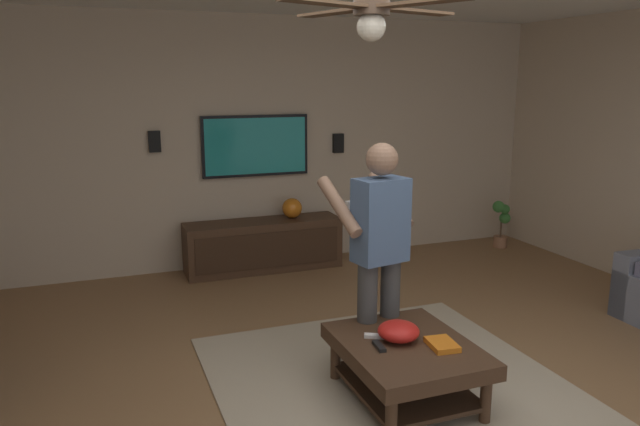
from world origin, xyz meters
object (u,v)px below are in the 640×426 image
(vase_round, at_px, (292,208))
(ceiling_fan, at_px, (372,13))
(coffee_table, at_px, (406,358))
(media_console, at_px, (263,245))
(remote_white, at_px, (376,336))
(remote_black, at_px, (379,346))
(person_standing, at_px, (379,245))
(wall_speaker_right, at_px, (155,142))
(tv, at_px, (256,146))
(wall_speaker_left, at_px, (338,143))
(potted_plant_short, at_px, (501,222))
(book, at_px, (442,344))
(bowl, at_px, (399,331))

(vase_round, height_order, ceiling_fan, ceiling_fan)
(coffee_table, bearing_deg, ceiling_fan, 99.75)
(media_console, distance_m, remote_white, 2.91)
(remote_black, relative_size, vase_round, 0.68)
(person_standing, height_order, wall_speaker_right, person_standing)
(media_console, xyz_separation_m, tv, (0.24, 0.00, 1.07))
(media_console, xyz_separation_m, wall_speaker_left, (0.25, -0.98, 1.06))
(ceiling_fan, bearing_deg, remote_black, -67.86)
(tv, height_order, wall_speaker_right, tv)
(tv, relative_size, remote_white, 7.91)
(potted_plant_short, height_order, book, potted_plant_short)
(remote_white, bearing_deg, ceiling_fan, -100.85)
(person_standing, relative_size, wall_speaker_left, 7.45)
(wall_speaker_right, height_order, ceiling_fan, ceiling_fan)
(book, height_order, vase_round, vase_round)
(coffee_table, relative_size, ceiling_fan, 0.85)
(remote_white, relative_size, wall_speaker_right, 0.68)
(person_standing, relative_size, vase_round, 7.45)
(media_console, distance_m, wall_speaker_right, 1.59)
(media_console, height_order, remote_black, media_console)
(book, bearing_deg, remote_black, 77.56)
(media_console, xyz_separation_m, ceiling_fan, (-3.09, 0.21, 2.13))
(person_standing, bearing_deg, book, -175.32)
(media_console, xyz_separation_m, wall_speaker_right, (0.25, 1.07, 1.15))
(book, relative_size, wall_speaker_right, 1.00)
(remote_white, distance_m, book, 0.43)
(tv, height_order, wall_speaker_left, tv)
(ceiling_fan, bearing_deg, wall_speaker_right, 14.48)
(wall_speaker_right, bearing_deg, coffee_table, -160.37)
(bowl, height_order, remote_black, bowl)
(person_standing, distance_m, ceiling_fan, 1.59)
(coffee_table, bearing_deg, wall_speaker_left, -14.94)
(coffee_table, height_order, bowl, bowl)
(potted_plant_short, distance_m, book, 4.06)
(person_standing, height_order, ceiling_fan, ceiling_fan)
(coffee_table, xyz_separation_m, remote_black, (-0.01, 0.20, 0.12))
(tv, xyz_separation_m, person_standing, (-2.83, -0.12, -0.41))
(media_console, distance_m, book, 3.20)
(media_console, height_order, ceiling_fan, ceiling_fan)
(coffee_table, height_order, remote_white, remote_white)
(wall_speaker_right, bearing_deg, vase_round, -99.07)
(ceiling_fan, bearing_deg, media_console, -3.80)
(media_console, height_order, remote_white, media_console)
(potted_plant_short, xyz_separation_m, book, (-3.01, 2.72, 0.09))
(person_standing, xyz_separation_m, wall_speaker_right, (2.84, 1.19, 0.49))
(book, bearing_deg, bowl, 53.76)
(wall_speaker_left, height_order, ceiling_fan, ceiling_fan)
(remote_black, bearing_deg, book, 76.93)
(tv, xyz_separation_m, wall_speaker_left, (0.01, -0.98, -0.01))
(remote_white, bearing_deg, wall_speaker_right, 136.73)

